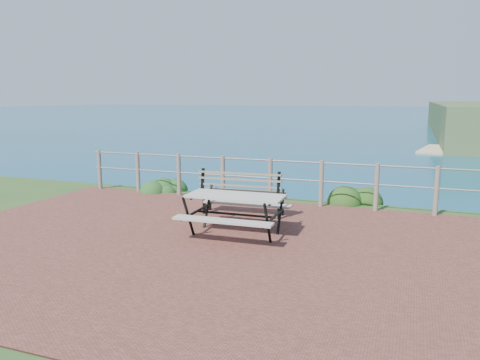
% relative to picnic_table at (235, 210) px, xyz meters
% --- Properties ---
extents(ground, '(10.00, 7.00, 0.12)m').
position_rel_picnic_table_xyz_m(ground, '(-0.18, -0.71, -0.45)').
color(ground, brown).
rests_on(ground, ground).
extents(ocean, '(1200.00, 1200.00, 0.00)m').
position_rel_picnic_table_xyz_m(ocean, '(-0.18, 199.29, -0.45)').
color(ocean, '#167686').
rests_on(ocean, ground).
extents(safety_railing, '(9.40, 0.10, 1.00)m').
position_rel_picnic_table_xyz_m(safety_railing, '(-0.18, 2.64, 0.13)').
color(safety_railing, '#6B5B4C').
rests_on(safety_railing, ground).
extents(picnic_table, '(1.67, 1.43, 0.70)m').
position_rel_picnic_table_xyz_m(picnic_table, '(0.00, 0.00, 0.00)').
color(picnic_table, gray).
rests_on(picnic_table, ground).
extents(park_bench, '(1.70, 0.53, 0.95)m').
position_rel_picnic_table_xyz_m(park_bench, '(-0.36, 1.37, 0.18)').
color(park_bench, brown).
rests_on(park_bench, ground).
extents(shrub_lip_west, '(0.82, 0.82, 0.58)m').
position_rel_picnic_table_xyz_m(shrub_lip_west, '(-3.07, 2.98, -0.45)').
color(shrub_lip_west, '#1C4C1C').
rests_on(shrub_lip_west, ground).
extents(shrub_lip_east, '(0.81, 0.81, 0.56)m').
position_rel_picnic_table_xyz_m(shrub_lip_east, '(1.66, 3.44, -0.45)').
color(shrub_lip_east, '#1E3C12').
rests_on(shrub_lip_east, ground).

